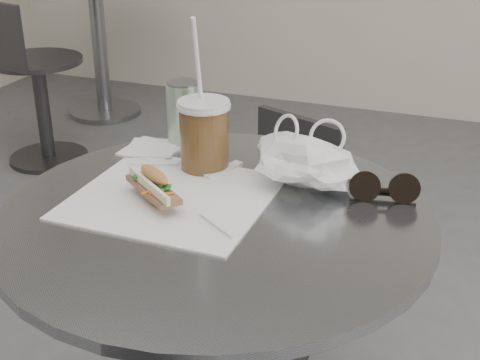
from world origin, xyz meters
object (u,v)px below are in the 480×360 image
(sunglasses, at_px, (384,190))
(drink_can, at_px, (184,113))
(cafe_table, at_px, (218,338))
(chair_far, at_px, (266,254))
(banh_mi, at_px, (154,187))
(bg_chair, at_px, (33,92))
(bg_table, at_px, (99,33))
(iced_coffee, at_px, (204,134))

(sunglasses, bearing_deg, drink_can, 150.88)
(cafe_table, height_order, chair_far, cafe_table)
(cafe_table, distance_m, chair_far, 0.61)
(chair_far, relative_size, banh_mi, 3.73)
(sunglasses, bearing_deg, chair_far, 116.32)
(bg_chair, relative_size, banh_mi, 4.32)
(bg_chair, bearing_deg, drink_can, -29.00)
(bg_table, bearing_deg, bg_chair, -83.52)
(bg_table, distance_m, sunglasses, 2.79)
(bg_table, distance_m, drink_can, 2.42)
(bg_table, relative_size, chair_far, 1.10)
(cafe_table, height_order, sunglasses, sunglasses)
(bg_table, distance_m, banh_mi, 2.68)
(bg_chair, distance_m, iced_coffee, 2.00)
(cafe_table, height_order, bg_chair, bg_chair)
(cafe_table, xyz_separation_m, iced_coffee, (-0.09, 0.16, 0.35))
(bg_chair, bearing_deg, bg_table, 109.58)
(chair_far, bearing_deg, iced_coffee, 113.08)
(iced_coffee, relative_size, sunglasses, 2.40)
(chair_far, bearing_deg, bg_table, -24.53)
(sunglasses, xyz_separation_m, drink_can, (-0.45, 0.13, 0.05))
(cafe_table, bearing_deg, bg_chair, 135.76)
(cafe_table, bearing_deg, chair_far, 99.07)
(cafe_table, bearing_deg, banh_mi, -176.67)
(cafe_table, xyz_separation_m, bg_chair, (-1.52, 1.48, -0.11))
(cafe_table, distance_m, bg_chair, 2.12)
(chair_far, xyz_separation_m, iced_coffee, (0.00, -0.42, 0.51))
(iced_coffee, bearing_deg, banh_mi, -98.53)
(banh_mi, xyz_separation_m, sunglasses, (0.38, 0.15, -0.01))
(bg_table, relative_size, bg_chair, 0.95)
(iced_coffee, bearing_deg, sunglasses, -2.81)
(sunglasses, bearing_deg, bg_table, 119.01)
(chair_far, relative_size, bg_chair, 0.86)
(cafe_table, relative_size, bg_chair, 0.97)
(chair_far, height_order, bg_chair, bg_chair)
(chair_far, height_order, banh_mi, banh_mi)
(chair_far, bearing_deg, cafe_table, 121.63)
(bg_chair, xyz_separation_m, banh_mi, (1.40, -1.48, 0.42))
(bg_table, bearing_deg, banh_mi, -56.04)
(bg_chair, bearing_deg, chair_far, -19.14)
(chair_far, distance_m, bg_chair, 1.69)
(bg_table, xyz_separation_m, drink_can, (1.42, -1.93, 0.34))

